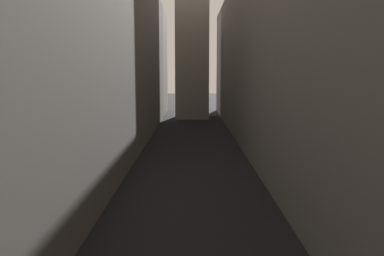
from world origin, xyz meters
TOP-DOWN VIEW (x-y plane):
  - ground_plane at (0.00, 48.00)m, footprint 264.00×264.00m
  - building_block_left at (-11.52, 50.00)m, footprint 12.03×108.00m
  - building_block_right at (11.27, 50.00)m, footprint 11.55×108.00m

SIDE VIEW (x-z plane):
  - ground_plane at x=0.00m, z-range 0.00..0.00m
  - building_block_right at x=11.27m, z-range 0.00..20.69m
  - building_block_left at x=-11.52m, z-range 0.00..20.99m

